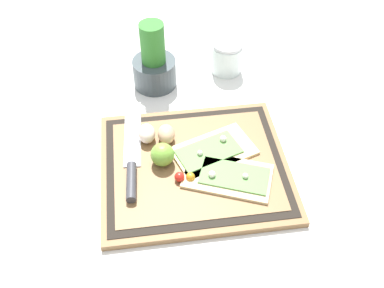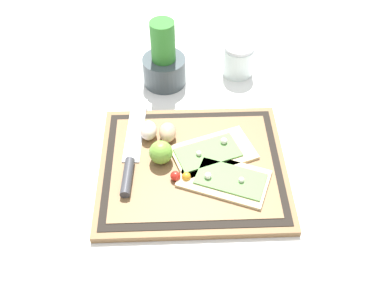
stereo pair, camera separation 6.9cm
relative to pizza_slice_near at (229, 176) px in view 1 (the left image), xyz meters
The scene contains 12 objects.
ground_plane 0.09m from the pizza_slice_near, 145.08° to the left, with size 6.00×6.00×0.00m, color silver.
cutting_board 0.09m from the pizza_slice_near, 145.08° to the left, with size 0.43×0.38×0.02m.
pizza_slice_near is the anchor object (origin of this frame).
pizza_slice_far 0.08m from the pizza_slice_near, 106.73° to the left, with size 0.21×0.17×0.02m.
knife 0.22m from the pizza_slice_near, 163.36° to the left, with size 0.05×0.32×0.02m.
egg_brown 0.19m from the pizza_slice_near, 133.62° to the left, with size 0.04×0.05×0.04m, color tan.
egg_pink 0.22m from the pizza_slice_near, 140.73° to the left, with size 0.04×0.05×0.04m, color beige.
lime 0.16m from the pizza_slice_near, 155.97° to the left, with size 0.05×0.05×0.05m, color #70A838.
cherry_tomato_red 0.11m from the pizza_slice_near, behind, with size 0.02×0.02×0.02m, color red.
cherry_tomato_yellow 0.09m from the pizza_slice_near, behind, with size 0.02×0.02×0.02m, color orange.
herb_pot 0.40m from the pizza_slice_near, 110.12° to the left, with size 0.12×0.12×0.19m.
sauce_jar 0.41m from the pizza_slice_near, 80.23° to the left, with size 0.09×0.09×0.09m.
Camera 1 is at (-0.10, -0.66, 0.80)m, focal length 42.00 mm.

